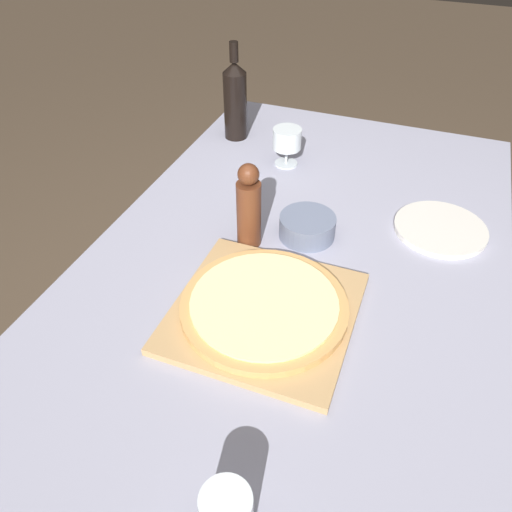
{
  "coord_description": "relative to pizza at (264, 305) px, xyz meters",
  "views": [
    {
      "loc": [
        0.24,
        -0.86,
        1.53
      ],
      "look_at": [
        -0.07,
        -0.06,
        0.8
      ],
      "focal_mm": 35.0,
      "sensor_mm": 36.0,
      "label": 1
    }
  ],
  "objects": [
    {
      "name": "small_bowl",
      "position": [
        0.0,
        0.3,
        -0.0
      ],
      "size": [
        0.14,
        0.14,
        0.06
      ],
      "color": "slate",
      "rests_on": "dining_table"
    },
    {
      "name": "wine_bottle",
      "position": [
        -0.37,
        0.74,
        0.1
      ],
      "size": [
        0.08,
        0.08,
        0.31
      ],
      "color": "black",
      "rests_on": "dining_table"
    },
    {
      "name": "dining_table",
      "position": [
        0.01,
        0.17,
        -0.11
      ],
      "size": [
        0.99,
        1.72,
        0.74
      ],
      "color": "#9393A8",
      "rests_on": "ground_plane"
    },
    {
      "name": "ground_plane",
      "position": [
        0.01,
        0.17,
        -0.77
      ],
      "size": [
        12.0,
        12.0,
        0.0
      ],
      "primitive_type": "plane",
      "color": "#4C3D2D"
    },
    {
      "name": "pepper_mill",
      "position": [
        -0.12,
        0.22,
        0.08
      ],
      "size": [
        0.06,
        0.06,
        0.22
      ],
      "color": "#5B2D19",
      "rests_on": "dining_table"
    },
    {
      "name": "pizza",
      "position": [
        0.0,
        0.0,
        0.0
      ],
      "size": [
        0.36,
        0.36,
        0.02
      ],
      "color": "tan",
      "rests_on": "cutting_board"
    },
    {
      "name": "wine_glass",
      "position": [
        -0.16,
        0.63,
        0.05
      ],
      "size": [
        0.09,
        0.09,
        0.12
      ],
      "color": "silver",
      "rests_on": "dining_table"
    },
    {
      "name": "cutting_board",
      "position": [
        0.0,
        0.0,
        -0.02
      ],
      "size": [
        0.38,
        0.38,
        0.02
      ],
      "color": "tan",
      "rests_on": "dining_table"
    },
    {
      "name": "dinner_plate",
      "position": [
        0.33,
        0.44,
        -0.02
      ],
      "size": [
        0.24,
        0.24,
        0.01
      ],
      "color": "silver",
      "rests_on": "dining_table"
    }
  ]
}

